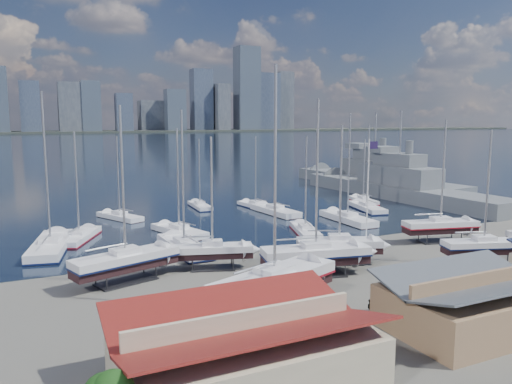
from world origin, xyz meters
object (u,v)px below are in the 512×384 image
flagpole (368,191)px  car_a (327,311)px  naval_ship_east (398,189)px  naval_ship_west (374,180)px  sailboat_cradle_0 (126,261)px

flagpole → car_a: bearing=-137.5°
naval_ship_east → car_a: naval_ship_east is taller
naval_ship_east → flagpole: 46.63m
naval_ship_west → flagpole: size_ratio=3.61×
car_a → flagpole: 18.27m
car_a → flagpole: bearing=61.5°
sailboat_cradle_0 → naval_ship_east: naval_ship_east is taller
naval_ship_east → car_a: 63.19m
naval_ship_west → flagpole: (-38.43, -46.99, 5.91)m
naval_ship_east → naval_ship_west: naval_ship_east is taller
car_a → sailboat_cradle_0: bearing=146.5°
sailboat_cradle_0 → flagpole: size_ratio=1.25×
flagpole → naval_ship_east: bearing=44.9°
sailboat_cradle_0 → flagpole: sailboat_cradle_0 is taller
naval_ship_east → naval_ship_west: 15.43m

